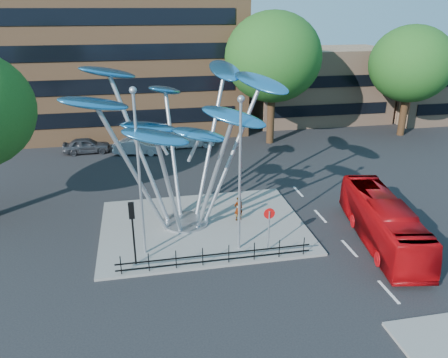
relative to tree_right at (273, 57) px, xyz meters
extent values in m
plane|color=black|center=(-8.00, -22.00, -8.04)|extent=(120.00, 120.00, 0.00)
cube|color=slate|center=(-9.00, -16.00, -7.96)|extent=(12.00, 9.00, 0.15)
cube|color=tan|center=(8.00, 8.00, -4.04)|extent=(15.00, 8.00, 8.00)
cube|color=tan|center=(22.00, 6.00, -4.54)|extent=(12.00, 8.00, 7.00)
cylinder|color=black|center=(0.00, 0.00, -5.18)|extent=(0.70, 0.70, 5.72)
ellipsoid|color=#144313|center=(0.00, 0.00, 0.02)|extent=(8.80, 8.80, 8.10)
cylinder|color=black|center=(14.00, 0.00, -5.51)|extent=(0.70, 0.70, 5.06)
ellipsoid|color=#144313|center=(14.00, 0.00, -0.91)|extent=(8.00, 8.00, 7.36)
cylinder|color=#9EA0A5|center=(-10.00, -15.50, -7.83)|extent=(2.80, 2.80, 0.12)
cylinder|color=#9EA0A5|center=(-11.20, -16.10, -3.99)|extent=(0.24, 0.24, 7.80)
ellipsoid|color=#2B7FBC|center=(-14.40, -17.10, -0.09)|extent=(3.92, 2.95, 1.39)
cylinder|color=#9EA0A5|center=(-10.40, -16.50, -4.69)|extent=(0.24, 0.24, 6.40)
ellipsoid|color=#2B7FBC|center=(-11.60, -18.70, -1.49)|extent=(3.47, 1.78, 1.31)
cylinder|color=#9EA0A5|center=(-9.40, -16.30, -4.39)|extent=(0.24, 0.24, 7.00)
ellipsoid|color=#2B7FBC|center=(-7.60, -17.90, -0.89)|extent=(3.81, 3.11, 1.36)
cylinder|color=#9EA0A5|center=(-8.80, -15.50, -3.79)|extent=(0.24, 0.24, 8.20)
ellipsoid|color=#2B7FBC|center=(-5.40, -15.10, 0.31)|extent=(3.52, 4.06, 1.44)
cylinder|color=#9EA0A5|center=(-9.20, -14.60, -3.59)|extent=(0.24, 0.24, 8.60)
ellipsoid|color=#2B7FBC|center=(-7.00, -12.60, 0.71)|extent=(2.21, 3.79, 1.39)
cylinder|color=#9EA0A5|center=(-10.20, -14.50, -4.19)|extent=(0.24, 0.24, 7.40)
ellipsoid|color=#2B7FBC|center=(-10.60, -11.90, -0.49)|extent=(3.02, 3.71, 1.34)
cylinder|color=#9EA0A5|center=(-11.00, -15.10, -3.49)|extent=(0.24, 0.24, 8.80)
ellipsoid|color=#2B7FBC|center=(-13.80, -13.70, 0.91)|extent=(3.88, 3.60, 1.42)
ellipsoid|color=#2B7FBC|center=(-11.80, -15.30, -1.89)|extent=(3.40, 1.96, 1.13)
ellipsoid|color=#2B7FBC|center=(-9.10, -15.90, -2.29)|extent=(3.39, 2.16, 1.11)
cylinder|color=#9EA0A5|center=(-12.50, -18.50, -3.64)|extent=(0.14, 0.14, 8.50)
sphere|color=#9EA0A5|center=(-12.50, -18.50, 0.73)|extent=(0.36, 0.36, 0.36)
cylinder|color=#9EA0A5|center=(-7.50, -19.00, -3.89)|extent=(0.14, 0.14, 8.00)
sphere|color=#9EA0A5|center=(-7.50, -19.00, 0.23)|extent=(0.36, 0.36, 0.36)
cylinder|color=black|center=(-13.00, -19.50, -6.29)|extent=(0.10, 0.10, 3.20)
cube|color=black|center=(-13.00, -19.50, -4.89)|extent=(0.28, 0.18, 0.85)
sphere|color=#FF0C0C|center=(-13.00, -19.50, -4.61)|extent=(0.18, 0.18, 0.18)
cylinder|color=#9EA0A5|center=(-6.00, -19.50, -6.74)|extent=(0.08, 0.08, 2.30)
cylinder|color=red|center=(-6.00, -19.47, -5.74)|extent=(0.60, 0.04, 0.60)
cube|color=white|center=(-6.00, -19.45, -5.74)|extent=(0.42, 0.03, 0.10)
cylinder|color=black|center=(-13.70, -20.30, -7.39)|extent=(0.05, 0.05, 1.00)
cylinder|color=black|center=(-12.36, -20.30, -7.39)|extent=(0.05, 0.05, 1.00)
cylinder|color=black|center=(-11.01, -20.30, -7.39)|extent=(0.05, 0.05, 1.00)
cylinder|color=black|center=(-9.67, -20.30, -7.39)|extent=(0.05, 0.05, 1.00)
cylinder|color=black|center=(-8.33, -20.30, -7.39)|extent=(0.05, 0.05, 1.00)
cylinder|color=black|center=(-6.99, -20.30, -7.39)|extent=(0.05, 0.05, 1.00)
cylinder|color=black|center=(-5.64, -20.30, -7.39)|extent=(0.05, 0.05, 1.00)
cylinder|color=black|center=(-4.30, -20.30, -7.39)|extent=(0.05, 0.05, 1.00)
cube|color=black|center=(-9.00, -20.30, -7.34)|extent=(10.00, 0.06, 0.06)
cube|color=black|center=(-9.00, -20.30, -7.69)|extent=(10.00, 0.06, 0.06)
imported|color=#B0080C|center=(0.50, -19.66, -6.75)|extent=(3.71, 9.46, 2.57)
imported|color=gray|center=(-6.78, -15.75, -7.12)|extent=(0.64, 0.50, 1.54)
imported|color=#3B3D42|center=(-17.11, 0.15, -7.34)|extent=(4.16, 1.76, 1.40)
imported|color=#B7B9BF|center=(-12.61, -1.06, -7.33)|extent=(4.48, 2.19, 1.41)
imported|color=silver|center=(-8.11, 0.42, -7.24)|extent=(5.59, 2.50, 1.59)
camera|label=1|loc=(-12.32, -39.08, 4.36)|focal=35.00mm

